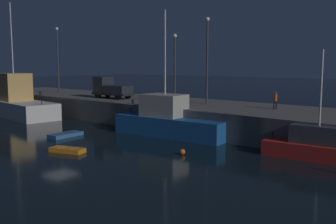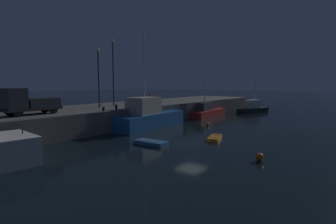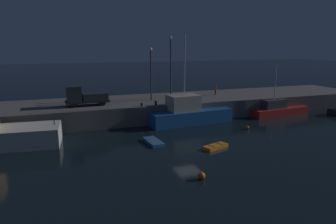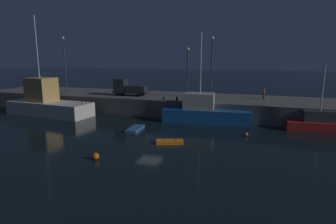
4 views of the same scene
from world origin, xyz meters
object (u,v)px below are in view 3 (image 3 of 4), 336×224
object	(u,v)px
rowboat_white_mid	(216,147)
bollard_central	(156,103)
dinghy_orange_near	(153,142)
mooring_buoy_mid	(247,127)
mooring_buoy_near	(202,176)
utility_truck	(84,96)
fishing_trawler_red	(277,109)
lamp_post_east	(151,70)
bollard_west	(142,105)
dockworker	(215,89)
fishing_boat_white	(188,113)
lamp_post_central	(171,63)

from	to	relation	value
rowboat_white_mid	bollard_central	xyz separation A→B (m)	(-2.72, 11.52, 2.61)
dinghy_orange_near	bollard_central	world-z (taller)	bollard_central
mooring_buoy_mid	bollard_central	xyz separation A→B (m)	(-9.83, 6.44, 2.56)
mooring_buoy_near	utility_truck	world-z (taller)	utility_truck
fishing_trawler_red	lamp_post_east	xyz separation A→B (m)	(-18.08, 4.84, 5.99)
utility_truck	bollard_west	distance (m)	7.47
fishing_trawler_red	utility_truck	bearing A→B (deg)	172.25
mooring_buoy_near	dockworker	world-z (taller)	dockworker
lamp_post_east	mooring_buoy_mid	bearing A→B (deg)	-47.76
fishing_trawler_red	dinghy_orange_near	bearing A→B (deg)	-162.05
fishing_trawler_red	fishing_boat_white	world-z (taller)	fishing_boat_white
lamp_post_east	utility_truck	size ratio (longest dim) A/B	1.33
lamp_post_central	dinghy_orange_near	bearing A→B (deg)	-117.18
fishing_trawler_red	fishing_boat_white	size ratio (longest dim) A/B	0.83
mooring_buoy_near	mooring_buoy_mid	size ratio (longest dim) A/B	1.38
lamp_post_east	dinghy_orange_near	bearing A→B (deg)	-105.61
lamp_post_east	fishing_boat_white	bearing A→B (deg)	-53.92
dinghy_orange_near	mooring_buoy_near	bearing A→B (deg)	-84.59
fishing_boat_white	lamp_post_central	size ratio (longest dim) A/B	1.29
mooring_buoy_near	mooring_buoy_mid	xyz separation A→B (m)	(11.68, 11.31, -0.08)
lamp_post_central	utility_truck	size ratio (longest dim) A/B	1.61
fishing_boat_white	bollard_central	distance (m)	4.51
fishing_boat_white	mooring_buoy_mid	bearing A→B (deg)	-42.91
bollard_west	rowboat_white_mid	bearing A→B (deg)	-67.84
fishing_boat_white	fishing_trawler_red	bearing A→B (deg)	0.45
rowboat_white_mid	utility_truck	xyz separation A→B (m)	(-11.49, 14.23, 3.54)
dinghy_orange_near	bollard_central	distance (m)	8.81
dinghy_orange_near	dockworker	xyz separation A→B (m)	(14.28, 13.19, 3.21)
fishing_boat_white	dinghy_orange_near	xyz separation A→B (m)	(-6.90, -6.81, -1.18)
lamp_post_central	dockworker	world-z (taller)	lamp_post_central
fishing_trawler_red	lamp_post_east	world-z (taller)	lamp_post_east
mooring_buoy_mid	bollard_central	bearing A→B (deg)	146.78
lamp_post_central	dockworker	bearing A→B (deg)	1.64
bollard_west	bollard_central	size ratio (longest dim) A/B	0.76
rowboat_white_mid	bollard_central	bearing A→B (deg)	103.27
rowboat_white_mid	mooring_buoy_near	bearing A→B (deg)	-126.21
bollard_west	fishing_trawler_red	bearing A→B (deg)	-2.54
fishing_boat_white	mooring_buoy_mid	world-z (taller)	fishing_boat_white
fishing_boat_white	bollard_west	size ratio (longest dim) A/B	25.54
dinghy_orange_near	lamp_post_east	size ratio (longest dim) A/B	0.45
mooring_buoy_near	bollard_central	world-z (taller)	bollard_central
fishing_trawler_red	lamp_post_east	size ratio (longest dim) A/B	1.31
fishing_trawler_red	dockworker	size ratio (longest dim) A/B	6.07
dinghy_orange_near	bollard_west	distance (m)	8.27
dinghy_orange_near	mooring_buoy_near	size ratio (longest dim) A/B	5.52
fishing_boat_white	dockworker	distance (m)	9.97
bollard_west	mooring_buoy_mid	bearing A→B (deg)	-28.28
rowboat_white_mid	lamp_post_central	distance (m)	18.21
fishing_boat_white	dinghy_orange_near	bearing A→B (deg)	-135.38
mooring_buoy_mid	lamp_post_central	distance (m)	14.91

